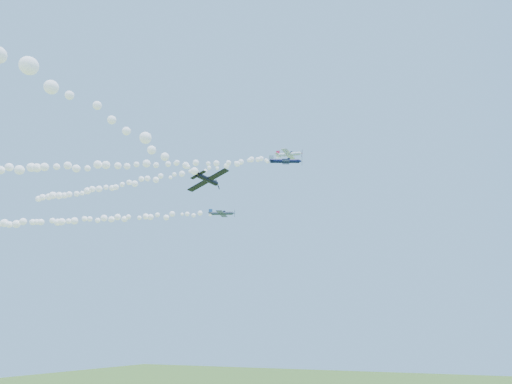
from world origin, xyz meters
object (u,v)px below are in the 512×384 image
at_px(plane_white, 289,154).
at_px(plane_grey, 222,213).
at_px(plane_black, 208,180).
at_px(plane_navy, 286,161).

xyz_separation_m(plane_white, plane_grey, (-21.86, 9.09, -9.05)).
distance_m(plane_grey, plane_black, 47.44).
xyz_separation_m(plane_white, plane_black, (-1.26, -32.93, -16.87)).
xyz_separation_m(plane_navy, plane_grey, (-22.11, 12.01, -6.24)).
bearing_deg(plane_grey, plane_navy, -44.80).
bearing_deg(plane_navy, plane_grey, 131.12).
bearing_deg(plane_white, plane_navy, -84.83).
bearing_deg(plane_white, plane_grey, 157.62).
relative_size(plane_white, plane_grey, 0.91).
height_order(plane_navy, plane_grey, plane_navy).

